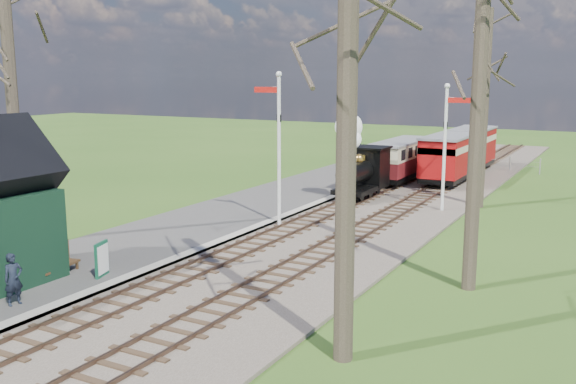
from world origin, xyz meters
name	(u,v)px	position (x,y,z in m)	size (l,w,h in m)	color
distant_hills	(514,283)	(1.40, 64.38, -16.21)	(114.40, 48.00, 22.02)	#385B23
ballast_bed	(379,205)	(1.30, 22.00, 0.05)	(8.00, 60.00, 0.10)	brown
track_near	(353,201)	(0.00, 22.00, 0.10)	(1.60, 60.00, 0.15)	brown
track_far	(405,207)	(2.60, 22.00, 0.10)	(1.60, 60.00, 0.15)	brown
platform	(193,227)	(-3.50, 14.00, 0.10)	(5.00, 44.00, 0.20)	#474442
coping_strip	(242,234)	(-1.20, 14.00, 0.10)	(0.40, 44.00, 0.21)	#B2AD9E
semaphore_near	(278,138)	(-0.77, 16.00, 3.62)	(1.22, 0.24, 6.22)	silver
semaphore_far	(447,138)	(4.37, 22.00, 3.35)	(1.22, 0.24, 5.72)	silver
bare_trees	(241,105)	(1.33, 10.10, 5.21)	(15.51, 22.39, 12.00)	#382D23
fence_line	(439,159)	(0.30, 36.00, 0.55)	(12.60, 0.08, 1.00)	slate
locomotive	(360,161)	(-0.01, 22.86, 1.93)	(1.66, 3.87, 4.15)	black
coach	(401,158)	(0.00, 28.92, 1.42)	(1.94, 6.64, 2.04)	black
red_carriage_a	(449,158)	(2.60, 29.37, 1.54)	(2.14, 5.29, 2.25)	black
red_carriage_b	(471,148)	(2.60, 34.87, 1.54)	(2.14, 5.29, 2.25)	black
sign_board	(102,259)	(-1.86, 7.39, 0.72)	(0.28, 0.70, 1.04)	#104F33
bench	(55,261)	(-3.22, 6.83, 0.62)	(0.70, 1.61, 0.89)	#452D18
person	(13,279)	(-2.11, 4.52, 0.89)	(0.50, 0.33, 1.37)	black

